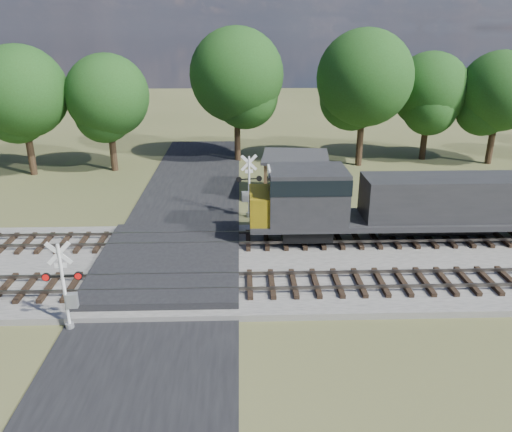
{
  "coord_description": "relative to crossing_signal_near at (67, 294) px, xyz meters",
  "views": [
    {
      "loc": [
        3.64,
        -22.06,
        11.27
      ],
      "look_at": [
        4.4,
        2.0,
        2.18
      ],
      "focal_mm": 35.0,
      "sensor_mm": 36.0,
      "label": 1
    }
  ],
  "objects": [
    {
      "name": "crossing_panel",
      "position": [
        3.16,
        5.3,
        -1.28
      ],
      "size": [
        7.0,
        9.0,
        0.62
      ],
      "primitive_type": "cube",
      "color": "#262628",
      "rests_on": "ground"
    },
    {
      "name": "ballast_bed",
      "position": [
        13.16,
        5.3,
        -1.44
      ],
      "size": [
        140.0,
        10.0,
        0.3
      ],
      "primitive_type": "cube",
      "color": "gray",
      "rests_on": "ground"
    },
    {
      "name": "crossing_signal_near",
      "position": [
        0.0,
        0.0,
        0.0
      ],
      "size": [
        1.54,
        0.33,
        3.82
      ],
      "rotation": [
        0.0,
        0.0,
        0.07
      ],
      "color": "silver",
      "rests_on": "ground"
    },
    {
      "name": "ground",
      "position": [
        3.16,
        4.8,
        -1.59
      ],
      "size": [
        160.0,
        160.0,
        0.0
      ],
      "primitive_type": "plane",
      "color": "#414726",
      "rests_on": "ground"
    },
    {
      "name": "crossing_signal_far",
      "position": [
        7.23,
        12.4,
        0.1
      ],
      "size": [
        1.63,
        0.39,
        4.06
      ],
      "rotation": [
        0.0,
        0.0,
        3.29
      ],
      "color": "silver",
      "rests_on": "ground"
    },
    {
      "name": "equipment_shed",
      "position": [
        10.58,
        16.22,
        -0.04
      ],
      "size": [
        4.99,
        4.99,
        3.07
      ],
      "rotation": [
        0.0,
        0.0,
        -0.12
      ],
      "color": "#412E1C",
      "rests_on": "ground"
    },
    {
      "name": "track_near",
      "position": [
        6.28,
        2.8,
        -1.18
      ],
      "size": [
        140.0,
        2.6,
        0.33
      ],
      "color": "black",
      "rests_on": "ballast_bed"
    },
    {
      "name": "track_far",
      "position": [
        6.28,
        7.8,
        -1.18
      ],
      "size": [
        140.0,
        2.6,
        0.33
      ],
      "color": "black",
      "rests_on": "ballast_bed"
    },
    {
      "name": "road",
      "position": [
        3.16,
        4.8,
        -1.55
      ],
      "size": [
        7.0,
        60.0,
        0.08
      ],
      "primitive_type": "cube",
      "color": "black",
      "rests_on": "ground"
    },
    {
      "name": "treeline",
      "position": [
        7.41,
        25.38,
        5.36
      ],
      "size": [
        82.59,
        11.93,
        11.99
      ],
      "color": "black",
      "rests_on": "ground"
    }
  ]
}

